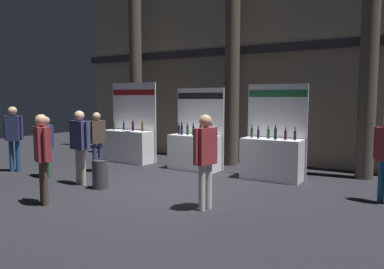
{
  "coord_description": "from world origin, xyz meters",
  "views": [
    {
      "loc": [
        4.94,
        -6.92,
        2.09
      ],
      "look_at": [
        0.35,
        0.62,
        1.21
      ],
      "focal_mm": 35.16,
      "sensor_mm": 36.0,
      "label": 1
    }
  ],
  "objects_px": {
    "exhibitor_booth_2": "(272,155)",
    "visitor_2": "(46,141)",
    "visitor_5": "(80,140)",
    "visitor_6": "(14,133)",
    "exhibitor_booth_1": "(195,149)",
    "visitor_1": "(205,153)",
    "exhibitor_booth_0": "(129,142)",
    "visitor_3": "(97,137)",
    "visitor_0": "(42,151)",
    "trash_bin": "(100,174)"
  },
  "relations": [
    {
      "from": "visitor_2",
      "to": "visitor_6",
      "type": "relative_size",
      "value": 0.87
    },
    {
      "from": "exhibitor_booth_0",
      "to": "visitor_3",
      "type": "height_order",
      "value": "exhibitor_booth_0"
    },
    {
      "from": "trash_bin",
      "to": "exhibitor_booth_2",
      "type": "bearing_deg",
      "value": 43.83
    },
    {
      "from": "visitor_0",
      "to": "visitor_5",
      "type": "height_order",
      "value": "visitor_5"
    },
    {
      "from": "trash_bin",
      "to": "visitor_5",
      "type": "distance_m",
      "value": 1.01
    },
    {
      "from": "trash_bin",
      "to": "visitor_3",
      "type": "xyz_separation_m",
      "value": [
        -1.47,
        1.36,
        0.65
      ]
    },
    {
      "from": "exhibitor_booth_0",
      "to": "visitor_6",
      "type": "relative_size",
      "value": 1.4
    },
    {
      "from": "visitor_5",
      "to": "exhibitor_booth_0",
      "type": "bearing_deg",
      "value": 117.01
    },
    {
      "from": "exhibitor_booth_2",
      "to": "visitor_1",
      "type": "relative_size",
      "value": 1.37
    },
    {
      "from": "exhibitor_booth_0",
      "to": "visitor_2",
      "type": "bearing_deg",
      "value": -94.69
    },
    {
      "from": "visitor_0",
      "to": "visitor_2",
      "type": "relative_size",
      "value": 1.11
    },
    {
      "from": "visitor_0",
      "to": "visitor_1",
      "type": "relative_size",
      "value": 0.99
    },
    {
      "from": "exhibitor_booth_1",
      "to": "visitor_3",
      "type": "xyz_separation_m",
      "value": [
        -2.17,
        -1.71,
        0.37
      ]
    },
    {
      "from": "visitor_5",
      "to": "exhibitor_booth_1",
      "type": "bearing_deg",
      "value": 72.21
    },
    {
      "from": "visitor_5",
      "to": "exhibitor_booth_2",
      "type": "bearing_deg",
      "value": 44.46
    },
    {
      "from": "trash_bin",
      "to": "exhibitor_booth_1",
      "type": "bearing_deg",
      "value": 77.15
    },
    {
      "from": "exhibitor_booth_1",
      "to": "visitor_1",
      "type": "bearing_deg",
      "value": -56.33
    },
    {
      "from": "visitor_5",
      "to": "visitor_6",
      "type": "bearing_deg",
      "value": -176.09
    },
    {
      "from": "visitor_1",
      "to": "visitor_3",
      "type": "distance_m",
      "value": 4.61
    },
    {
      "from": "exhibitor_booth_1",
      "to": "visitor_0",
      "type": "xyz_separation_m",
      "value": [
        -0.68,
        -4.6,
        0.46
      ]
    },
    {
      "from": "exhibitor_booth_0",
      "to": "visitor_3",
      "type": "relative_size",
      "value": 1.53
    },
    {
      "from": "visitor_2",
      "to": "visitor_5",
      "type": "height_order",
      "value": "visitor_5"
    },
    {
      "from": "exhibitor_booth_0",
      "to": "visitor_6",
      "type": "distance_m",
      "value": 3.38
    },
    {
      "from": "exhibitor_booth_1",
      "to": "visitor_2",
      "type": "distance_m",
      "value": 4.03
    },
    {
      "from": "trash_bin",
      "to": "visitor_5",
      "type": "bearing_deg",
      "value": 176.91
    },
    {
      "from": "visitor_1",
      "to": "visitor_2",
      "type": "height_order",
      "value": "visitor_1"
    },
    {
      "from": "exhibitor_booth_2",
      "to": "visitor_2",
      "type": "distance_m",
      "value": 5.83
    },
    {
      "from": "exhibitor_booth_0",
      "to": "exhibitor_booth_1",
      "type": "relative_size",
      "value": 1.09
    },
    {
      "from": "exhibitor_booth_0",
      "to": "visitor_1",
      "type": "distance_m",
      "value": 5.71
    },
    {
      "from": "visitor_0",
      "to": "trash_bin",
      "type": "bearing_deg",
      "value": -65.07
    },
    {
      "from": "visitor_1",
      "to": "visitor_0",
      "type": "bearing_deg",
      "value": 127.97
    },
    {
      "from": "visitor_3",
      "to": "visitor_6",
      "type": "height_order",
      "value": "visitor_6"
    },
    {
      "from": "visitor_5",
      "to": "visitor_1",
      "type": "bearing_deg",
      "value": 3.07
    },
    {
      "from": "visitor_1",
      "to": "visitor_2",
      "type": "bearing_deg",
      "value": 98.9
    },
    {
      "from": "exhibitor_booth_2",
      "to": "visitor_6",
      "type": "height_order",
      "value": "exhibitor_booth_2"
    },
    {
      "from": "exhibitor_booth_1",
      "to": "visitor_5",
      "type": "bearing_deg",
      "value": -114.43
    },
    {
      "from": "exhibitor_booth_2",
      "to": "visitor_0",
      "type": "bearing_deg",
      "value": -124.26
    },
    {
      "from": "exhibitor_booth_0",
      "to": "visitor_2",
      "type": "distance_m",
      "value": 2.96
    },
    {
      "from": "visitor_0",
      "to": "visitor_1",
      "type": "xyz_separation_m",
      "value": [
        2.85,
        1.35,
        0.01
      ]
    },
    {
      "from": "exhibitor_booth_0",
      "to": "visitor_5",
      "type": "relative_size",
      "value": 1.44
    },
    {
      "from": "trash_bin",
      "to": "visitor_2",
      "type": "bearing_deg",
      "value": 175.99
    },
    {
      "from": "exhibitor_booth_1",
      "to": "exhibitor_booth_2",
      "type": "relative_size",
      "value": 0.97
    },
    {
      "from": "exhibitor_booth_0",
      "to": "exhibitor_booth_1",
      "type": "height_order",
      "value": "exhibitor_booth_0"
    },
    {
      "from": "exhibitor_booth_0",
      "to": "trash_bin",
      "type": "bearing_deg",
      "value": -59.56
    },
    {
      "from": "trash_bin",
      "to": "visitor_2",
      "type": "height_order",
      "value": "visitor_2"
    },
    {
      "from": "visitor_1",
      "to": "visitor_6",
      "type": "xyz_separation_m",
      "value": [
        -6.35,
        0.35,
        0.04
      ]
    },
    {
      "from": "visitor_2",
      "to": "visitor_1",
      "type": "bearing_deg",
      "value": 14.84
    },
    {
      "from": "visitor_5",
      "to": "visitor_6",
      "type": "height_order",
      "value": "visitor_6"
    },
    {
      "from": "visitor_3",
      "to": "visitor_5",
      "type": "relative_size",
      "value": 0.94
    },
    {
      "from": "visitor_0",
      "to": "visitor_1",
      "type": "height_order",
      "value": "visitor_1"
    }
  ]
}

